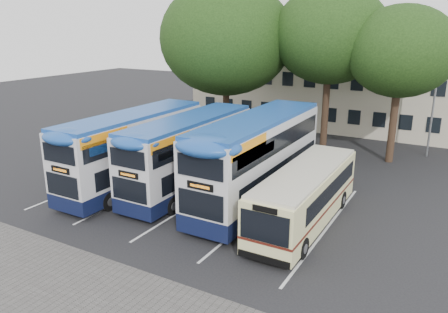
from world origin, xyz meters
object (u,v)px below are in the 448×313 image
bus_dd_left (135,147)px  bus_dd_mid (190,151)px  bus_single (306,193)px  tree_mid (330,35)px  tree_right (401,52)px  tree_left (226,38)px  bus_dd_right (258,156)px  lamp_post (436,85)px

bus_dd_left → bus_dd_mid: bearing=18.8°
bus_dd_mid → bus_single: 7.24m
tree_mid → tree_right: (4.92, -0.78, -0.97)m
tree_left → bus_single: bearing=-46.8°
bus_dd_right → bus_dd_mid: bearing=-175.1°
tree_left → bus_dd_right: tree_left is taller
tree_mid → bus_dd_left: bearing=-118.3°
tree_right → bus_dd_right: bearing=-114.1°
lamp_post → tree_mid: 7.99m
lamp_post → bus_dd_mid: bearing=-128.4°
bus_dd_left → bus_dd_right: bearing=11.1°
lamp_post → bus_dd_left: 20.70m
tree_right → bus_dd_left: size_ratio=1.00×
bus_dd_mid → tree_right: bearing=51.7°
lamp_post → tree_right: (-2.13, -2.63, 2.30)m
tree_mid → bus_single: bearing=-76.2°
lamp_post → bus_single: (-3.86, -14.87, -3.54)m
tree_left → tree_mid: size_ratio=1.04×
tree_right → lamp_post: bearing=51.1°
bus_dd_right → lamp_post: bearing=62.7°
tree_left → bus_single: (10.68, -11.38, -6.51)m
tree_right → tree_mid: bearing=171.0°
tree_left → bus_dd_mid: (3.56, -10.37, -5.74)m
tree_left → bus_single: 16.91m
bus_dd_left → bus_single: 10.27m
tree_left → bus_dd_left: bearing=-87.8°
bus_dd_left → bus_dd_right: size_ratio=0.94×
tree_left → tree_right: (12.42, 0.86, -0.67)m
lamp_post → tree_mid: tree_mid is taller
bus_single → bus_dd_right: bearing=156.7°
bus_dd_right → bus_single: (3.13, -1.35, -0.99)m
bus_dd_left → bus_single: bus_dd_left is taller
bus_dd_mid → bus_dd_right: size_ratio=0.92×
tree_mid → bus_dd_left: (-7.05, -13.07, -5.97)m
lamp_post → bus_dd_right: size_ratio=0.82×
lamp_post → bus_dd_right: bearing=-117.3°
tree_mid → bus_dd_mid: size_ratio=1.17×
tree_mid → bus_dd_mid: bearing=-108.1°
bus_dd_left → bus_single: (10.24, 0.05, -0.84)m
bus_dd_left → tree_left: bearing=92.2°
tree_left → lamp_post: bearing=13.5°
tree_right → bus_dd_left: bearing=-134.2°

